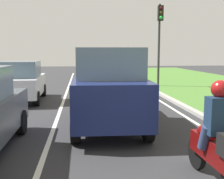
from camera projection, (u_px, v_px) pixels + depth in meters
ground_plane at (79, 98)px, 13.15m from camera, size 60.00×60.00×0.00m
lane_line_center at (64, 98)px, 13.07m from camera, size 0.12×32.00×0.01m
lane_line_right_edge at (154, 97)px, 13.54m from camera, size 0.12×32.00×0.01m
curb_right at (163, 96)px, 13.59m from camera, size 0.24×48.00×0.12m
car_suv_ahead at (108, 87)px, 8.06m from camera, size 2.10×4.56×2.28m
car_hatchback_far at (22, 82)px, 12.25m from camera, size 1.80×3.74×1.78m
motorcycle at (218, 154)px, 4.41m from camera, size 0.41×1.90×1.01m
rider_person at (219, 115)px, 4.38m from camera, size 0.51×0.40×1.16m
traffic_light_near_right at (160, 30)px, 16.99m from camera, size 0.32×0.50×5.07m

